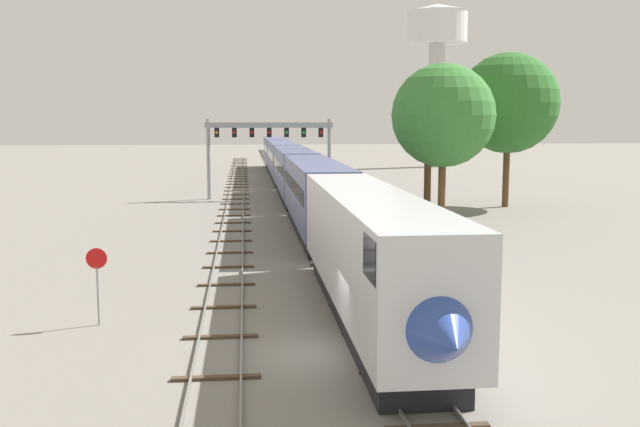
# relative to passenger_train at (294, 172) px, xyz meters

# --- Properties ---
(ground_plane) EXTENTS (400.00, 400.00, 0.00)m
(ground_plane) POSITION_rel_passenger_train_xyz_m (-2.00, -45.42, -2.61)
(ground_plane) COLOR gray
(track_main) EXTENTS (2.60, 200.00, 0.16)m
(track_main) POSITION_rel_passenger_train_xyz_m (0.00, 14.58, -2.54)
(track_main) COLOR slate
(track_main) RESTS_ON ground
(track_near) EXTENTS (2.60, 160.00, 0.16)m
(track_near) POSITION_rel_passenger_train_xyz_m (-5.50, -5.42, -2.54)
(track_near) COLOR slate
(track_near) RESTS_ON ground
(passenger_train) EXTENTS (3.04, 103.54, 4.80)m
(passenger_train) POSITION_rel_passenger_train_xyz_m (0.00, 0.00, 0.00)
(passenger_train) COLOR silver
(passenger_train) RESTS_ON ground
(signal_gantry) EXTENTS (12.10, 0.49, 7.61)m
(signal_gantry) POSITION_rel_passenger_train_xyz_m (-2.25, 1.02, 3.04)
(signal_gantry) COLOR #999BA0
(signal_gantry) RESTS_ON ground
(water_tower) EXTENTS (9.53, 9.53, 25.55)m
(water_tower) POSITION_rel_passenger_train_xyz_m (25.83, 45.70, 17.40)
(water_tower) COLOR beige
(water_tower) RESTS_ON ground
(stop_sign) EXTENTS (0.76, 0.08, 2.88)m
(stop_sign) POSITION_rel_passenger_train_xyz_m (-10.00, -41.34, -0.74)
(stop_sign) COLOR gray
(stop_sign) RESTS_ON ground
(trackside_tree_left) EXTENTS (7.66, 7.66, 11.66)m
(trackside_tree_left) POSITION_rel_passenger_train_xyz_m (10.03, -15.45, 5.20)
(trackside_tree_left) COLOR brown
(trackside_tree_left) RESTS_ON ground
(trackside_tree_mid) EXTENTS (5.12, 5.12, 9.54)m
(trackside_tree_mid) POSITION_rel_passenger_train_xyz_m (9.92, -11.58, 4.32)
(trackside_tree_mid) COLOR brown
(trackside_tree_mid) RESTS_ON ground
(trackside_tree_right) EXTENTS (8.59, 8.59, 13.22)m
(trackside_tree_right) POSITION_rel_passenger_train_xyz_m (17.88, -7.62, 6.30)
(trackside_tree_right) COLOR brown
(trackside_tree_right) RESTS_ON ground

